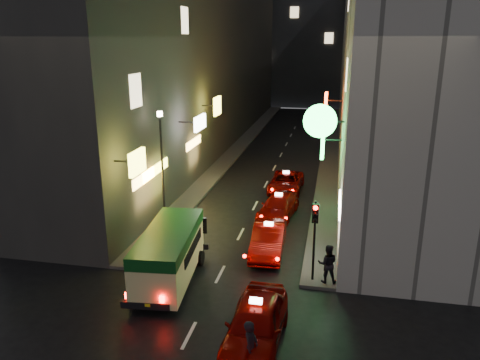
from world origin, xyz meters
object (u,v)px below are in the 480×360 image
Objects in this scene: taxi_near at (256,320)px; traffic_light at (315,225)px; lamp_post at (162,162)px; pedestrian_crossing at (251,344)px; minibus at (169,250)px.

taxi_near is 5.09m from traffic_light.
lamp_post is (-6.55, 9.00, 2.81)m from taxi_near.
minibus is at bearing 46.12° from pedestrian_crossing.
pedestrian_crossing is at bearing -48.26° from minibus.
pedestrian_crossing is at bearing -104.87° from traffic_light.
taxi_near is 11.48m from lamp_post.
taxi_near is 1.42m from pedestrian_crossing.
minibus is 0.90× the size of lamp_post.
minibus is 1.61× the size of traffic_light.
minibus is at bearing -170.19° from traffic_light.
lamp_post is (-2.30, 5.55, 2.24)m from minibus.
pedestrian_crossing is at bearing -57.49° from lamp_post.
lamp_post reaches higher than pedestrian_crossing.
pedestrian_crossing is (0.09, -1.41, 0.10)m from taxi_near.
lamp_post reaches higher than traffic_light.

